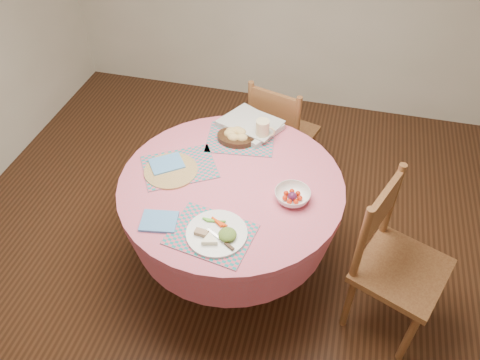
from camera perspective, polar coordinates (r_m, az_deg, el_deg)
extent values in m
plane|color=#331C0F|center=(3.12, -0.90, -10.26)|extent=(4.00, 4.00, 0.00)
cylinder|color=#C65C79|center=(2.56, -1.08, -0.62)|extent=(1.24, 1.24, 0.04)
cone|color=#C65C79|center=(2.69, -1.04, -3.21)|extent=(1.24, 1.24, 0.30)
cylinder|color=black|center=(2.94, -0.95, -7.74)|extent=(0.14, 0.14, 0.44)
cylinder|color=black|center=(3.09, -0.91, -9.94)|extent=(0.56, 0.56, 0.06)
cube|color=brown|center=(2.66, 19.11, -10.39)|extent=(0.57, 0.58, 0.04)
cylinder|color=brown|center=(2.74, 19.90, -17.51)|extent=(0.05, 0.05, 0.46)
cylinder|color=brown|center=(2.95, 22.56, -12.06)|extent=(0.05, 0.05, 0.46)
cylinder|color=brown|center=(2.76, 13.11, -14.25)|extent=(0.05, 0.05, 0.46)
cylinder|color=brown|center=(2.98, 16.35, -9.15)|extent=(0.05, 0.05, 0.46)
cylinder|color=brown|center=(2.37, 14.54, -7.68)|extent=(0.05, 0.05, 0.51)
cylinder|color=brown|center=(2.62, 18.03, -2.42)|extent=(0.05, 0.05, 0.51)
cube|color=brown|center=(2.42, 16.86, -3.30)|extent=(0.17, 0.35, 0.25)
cube|color=brown|center=(3.41, 5.27, 5.61)|extent=(0.51, 0.50, 0.04)
cylinder|color=brown|center=(3.61, 8.64, 3.40)|extent=(0.05, 0.05, 0.43)
cylinder|color=brown|center=(3.71, 3.81, 5.17)|extent=(0.05, 0.05, 0.43)
cylinder|color=brown|center=(3.38, 6.41, 0.36)|extent=(0.05, 0.05, 0.43)
cylinder|color=brown|center=(3.49, 1.34, 2.32)|extent=(0.05, 0.05, 0.43)
cylinder|color=brown|center=(3.08, 6.91, 6.30)|extent=(0.05, 0.05, 0.48)
cylinder|color=brown|center=(3.20, 1.30, 8.23)|extent=(0.05, 0.05, 0.48)
cube|color=brown|center=(3.08, 4.15, 8.72)|extent=(0.34, 0.12, 0.23)
cube|color=#167C7D|center=(2.30, -3.55, -6.62)|extent=(0.44, 0.36, 0.01)
cube|color=#167C7D|center=(2.66, -7.39, 1.60)|extent=(0.50, 0.46, 0.01)
cube|color=#167C7D|center=(2.83, 0.09, 5.04)|extent=(0.44, 0.35, 0.01)
cylinder|color=olive|center=(2.64, -8.42, 1.14)|extent=(0.30, 0.30, 0.01)
cube|color=#4E89CA|center=(2.38, -9.83, -4.98)|extent=(0.20, 0.17, 0.01)
cube|color=#4E89CA|center=(2.67, -8.92, 1.95)|extent=(0.23, 0.22, 0.01)
cylinder|color=white|center=(2.29, -2.86, -6.49)|extent=(0.30, 0.30, 0.01)
ellipsoid|color=#3A6522|center=(2.25, -1.48, -6.57)|extent=(0.10, 0.10, 0.04)
cylinder|color=#FFF3CC|center=(2.24, -3.59, -7.36)|extent=(0.11, 0.11, 0.02)
cube|color=#8C6E51|center=(2.27, -4.71, -6.53)|extent=(0.07, 0.04, 0.02)
cube|color=silver|center=(2.26, -2.59, -6.97)|extent=(0.14, 0.09, 0.00)
cylinder|color=black|center=(2.81, -0.48, 5.18)|extent=(0.23, 0.23, 0.03)
ellipsoid|color=#E2C773|center=(2.79, -1.28, 5.87)|extent=(0.07, 0.06, 0.05)
ellipsoid|color=#E2C773|center=(2.80, 0.07, 6.05)|extent=(0.07, 0.06, 0.05)
ellipsoid|color=#E2C773|center=(2.76, 0.22, 5.38)|extent=(0.07, 0.06, 0.05)
ellipsoid|color=#E2C773|center=(2.76, -0.84, 5.41)|extent=(0.07, 0.06, 0.05)
ellipsoid|color=#E2C773|center=(2.82, -0.27, 6.23)|extent=(0.07, 0.06, 0.05)
ellipsoid|color=#E2C773|center=(2.81, -1.05, 6.16)|extent=(0.07, 0.06, 0.05)
cylinder|color=beige|center=(2.78, 2.76, 6.05)|extent=(0.08, 0.08, 0.14)
torus|color=beige|center=(2.78, 3.63, 5.91)|extent=(0.07, 0.01, 0.07)
imported|color=white|center=(2.45, 6.41, -1.93)|extent=(0.24, 0.24, 0.06)
sphere|color=red|center=(2.45, 7.31, -2.20)|extent=(0.03, 0.03, 0.03)
sphere|color=red|center=(2.48, 7.08, -1.63)|extent=(0.03, 0.03, 0.03)
sphere|color=red|center=(2.48, 6.34, -1.38)|extent=(0.03, 0.03, 0.03)
sphere|color=red|center=(2.47, 5.64, -1.61)|extent=(0.03, 0.03, 0.03)
sphere|color=red|center=(2.45, 5.50, -2.17)|extent=(0.03, 0.03, 0.03)
sphere|color=red|center=(2.43, 6.03, -2.64)|extent=(0.03, 0.03, 0.03)
sphere|color=red|center=(2.43, 6.85, -2.65)|extent=(0.03, 0.03, 0.03)
sphere|color=#451334|center=(2.45, 6.40, -1.99)|extent=(0.05, 0.05, 0.05)
cube|color=silver|center=(2.91, 1.21, 6.73)|extent=(0.43, 0.40, 0.03)
cube|color=silver|center=(2.89, 1.60, 7.01)|extent=(0.39, 0.34, 0.01)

